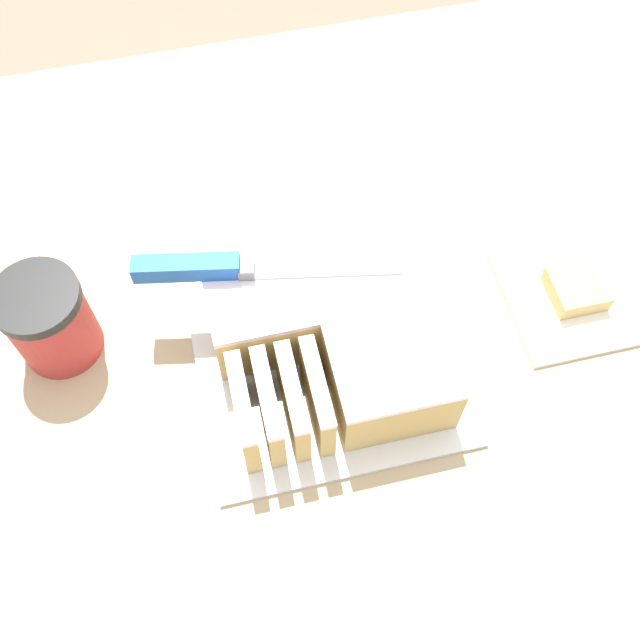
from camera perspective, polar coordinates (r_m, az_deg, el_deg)
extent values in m
plane|color=#7F705B|center=(1.73, 0.40, -17.84)|extent=(8.00, 8.00, 0.00)
cube|color=tan|center=(1.26, 0.53, -13.52)|extent=(1.40, 1.10, 0.95)
cube|color=silver|center=(0.83, 0.00, -1.47)|extent=(0.28, 0.32, 0.01)
cube|color=tan|center=(0.82, -0.85, 3.07)|extent=(0.23, 0.16, 0.07)
cube|color=white|center=(0.79, -0.89, 4.65)|extent=(0.23, 0.16, 0.01)
cube|color=tan|center=(0.77, 5.34, -4.45)|extent=(0.12, 0.11, 0.07)
cube|color=white|center=(0.73, 5.60, -3.11)|extent=(0.12, 0.11, 0.01)
cube|color=tan|center=(0.76, -5.79, -7.13)|extent=(0.02, 0.10, 0.07)
cube|color=white|center=(0.72, -6.07, -5.90)|extent=(0.02, 0.10, 0.01)
cube|color=tan|center=(0.76, -3.92, -6.75)|extent=(0.02, 0.10, 0.07)
cube|color=white|center=(0.72, -4.11, -5.51)|extent=(0.02, 0.10, 0.01)
cube|color=tan|center=(0.76, -2.06, -6.37)|extent=(0.02, 0.10, 0.07)
cube|color=white|center=(0.72, -2.16, -5.10)|extent=(0.02, 0.10, 0.01)
cube|color=tan|center=(0.76, -0.21, -5.98)|extent=(0.02, 0.10, 0.07)
cube|color=white|center=(0.72, -0.22, -4.70)|extent=(0.02, 0.10, 0.01)
cube|color=silver|center=(0.78, 0.09, 4.00)|extent=(0.17, 0.05, 0.00)
cube|color=slate|center=(0.78, -5.65, 4.03)|extent=(0.02, 0.03, 0.02)
cube|color=#1E59B2|center=(0.78, -10.16, 3.96)|extent=(0.11, 0.04, 0.02)
cylinder|color=#B23333|center=(0.84, -19.77, -0.28)|extent=(0.09, 0.09, 0.09)
cylinder|color=black|center=(0.80, -20.91, 1.59)|extent=(0.09, 0.09, 0.01)
cube|color=white|center=(0.91, 18.71, 1.81)|extent=(0.16, 0.16, 0.01)
cube|color=tan|center=(0.90, 18.98, 2.29)|extent=(0.06, 0.06, 0.02)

